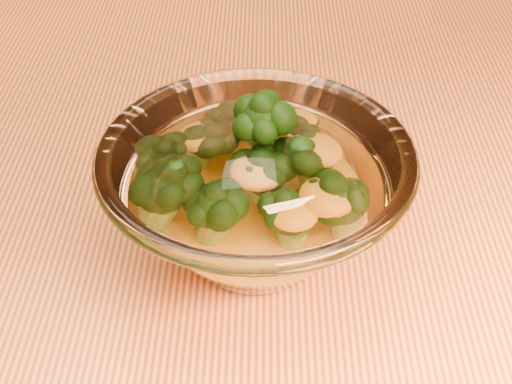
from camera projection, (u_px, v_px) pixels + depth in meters
table at (326, 306)px, 0.61m from camera, size 1.20×0.80×0.75m
glass_bowl at (256, 197)px, 0.49m from camera, size 0.21×0.21×0.10m
cheese_sauce at (256, 219)px, 0.51m from camera, size 0.11×0.11×0.03m
broccoli_heap at (247, 175)px, 0.49m from camera, size 0.16×0.13×0.08m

